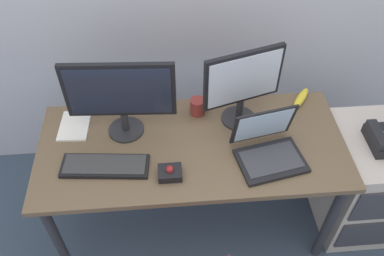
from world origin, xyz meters
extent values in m
plane|color=#3A495A|center=(0.00, 0.00, 0.00)|extent=(8.00, 8.00, 0.00)
cube|color=brown|center=(0.00, 0.00, 0.70)|extent=(1.53, 0.67, 0.03)
cylinder|color=#2D2D33|center=(-0.70, -0.27, 0.34)|extent=(0.05, 0.05, 0.69)
cylinder|color=#2D2D33|center=(0.70, -0.27, 0.34)|extent=(0.05, 0.05, 0.69)
cylinder|color=#2D2D33|center=(-0.70, 0.27, 0.34)|extent=(0.05, 0.05, 0.69)
cylinder|color=#2D2D33|center=(0.70, 0.27, 0.34)|extent=(0.05, 0.05, 0.69)
cube|color=beige|center=(0.98, -0.03, 0.34)|extent=(0.42, 0.52, 0.68)
cube|color=#38383D|center=(0.98, -0.29, 0.21)|extent=(0.38, 0.01, 0.23)
cube|color=black|center=(0.92, -0.05, 0.76)|extent=(0.05, 0.18, 0.04)
cylinder|color=#262628|center=(-0.33, 0.12, 0.72)|extent=(0.18, 0.18, 0.01)
cylinder|color=#262628|center=(-0.33, 0.12, 0.78)|extent=(0.04, 0.04, 0.11)
cube|color=black|center=(-0.33, 0.12, 0.99)|extent=(0.52, 0.05, 0.30)
cube|color=#1E2333|center=(-0.33, 0.11, 0.99)|extent=(0.48, 0.03, 0.27)
cylinder|color=#262628|center=(0.26, 0.16, 0.72)|extent=(0.18, 0.18, 0.01)
cylinder|color=#262628|center=(0.26, 0.16, 0.79)|extent=(0.04, 0.04, 0.12)
cube|color=black|center=(0.26, 0.16, 1.00)|extent=(0.39, 0.14, 0.29)
cube|color=silver|center=(0.26, 0.14, 1.00)|extent=(0.36, 0.11, 0.26)
cube|color=black|center=(-0.42, -0.11, 0.73)|extent=(0.42, 0.17, 0.02)
cube|color=#353535|center=(-0.42, -0.11, 0.74)|extent=(0.39, 0.15, 0.01)
cube|color=black|center=(0.37, -0.14, 0.73)|extent=(0.35, 0.28, 0.02)
cube|color=#38383D|center=(0.37, -0.14, 0.74)|extent=(0.30, 0.22, 0.00)
cube|color=black|center=(0.34, -0.01, 0.85)|extent=(0.31, 0.11, 0.22)
cube|color=silver|center=(0.34, -0.02, 0.85)|extent=(0.28, 0.10, 0.19)
cube|color=black|center=(-0.12, -0.18, 0.74)|extent=(0.11, 0.09, 0.04)
sphere|color=maroon|center=(-0.12, -0.18, 0.76)|extent=(0.04, 0.04, 0.04)
cylinder|color=maroon|center=(0.05, 0.22, 0.76)|extent=(0.08, 0.08, 0.09)
torus|color=brown|center=(0.09, 0.22, 0.76)|extent=(0.01, 0.06, 0.06)
cube|color=white|center=(-0.60, 0.17, 0.72)|extent=(0.16, 0.22, 0.01)
ellipsoid|color=yellow|center=(0.62, 0.27, 0.74)|extent=(0.15, 0.18, 0.04)
camera|label=1|loc=(-0.11, -1.32, 2.24)|focal=37.92mm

